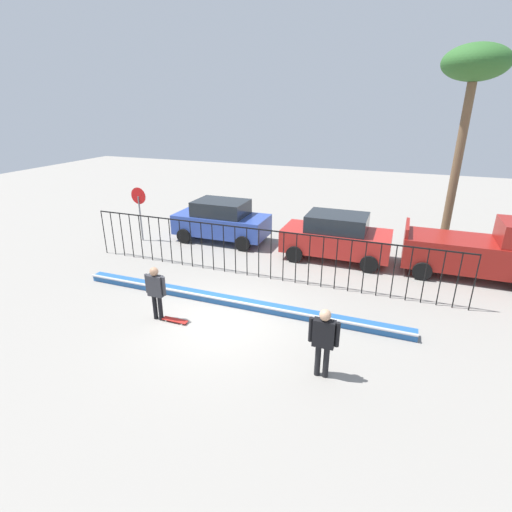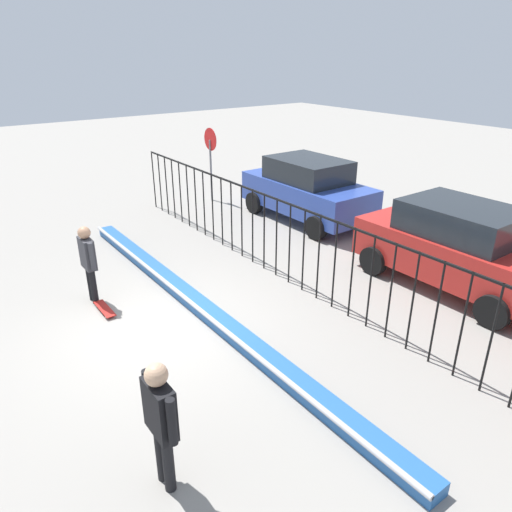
# 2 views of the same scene
# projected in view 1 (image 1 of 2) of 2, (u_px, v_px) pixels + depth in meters

# --- Properties ---
(ground_plane) EXTENTS (60.00, 60.00, 0.00)m
(ground_plane) POSITION_uv_depth(u_px,v_px,m) (219.00, 321.00, 11.55)
(ground_plane) COLOR gray
(bowl_coping_ledge) EXTENTS (11.00, 0.40, 0.27)m
(bowl_coping_ledge) POSITION_uv_depth(u_px,v_px,m) (234.00, 301.00, 12.41)
(bowl_coping_ledge) COLOR #235699
(bowl_coping_ledge) RESTS_ON ground
(perimeter_fence) EXTENTS (14.04, 0.04, 1.88)m
(perimeter_fence) POSITION_uv_depth(u_px,v_px,m) (259.00, 248.00, 14.03)
(perimeter_fence) COLOR black
(perimeter_fence) RESTS_ON ground
(skateboarder) EXTENTS (0.68, 0.25, 1.68)m
(skateboarder) POSITION_uv_depth(u_px,v_px,m) (156.00, 289.00, 11.27)
(skateboarder) COLOR black
(skateboarder) RESTS_ON ground
(skateboard) EXTENTS (0.80, 0.20, 0.07)m
(skateboard) POSITION_uv_depth(u_px,v_px,m) (175.00, 320.00, 11.45)
(skateboard) COLOR #A51E19
(skateboard) RESTS_ON ground
(camera_operator) EXTENTS (0.72, 0.27, 1.77)m
(camera_operator) POSITION_uv_depth(u_px,v_px,m) (324.00, 337.00, 8.84)
(camera_operator) COLOR black
(camera_operator) RESTS_ON ground
(parked_car_blue) EXTENTS (4.30, 2.12, 1.90)m
(parked_car_blue) POSITION_uv_depth(u_px,v_px,m) (221.00, 220.00, 17.95)
(parked_car_blue) COLOR #2D479E
(parked_car_blue) RESTS_ON ground
(parked_car_red) EXTENTS (4.30, 2.12, 1.90)m
(parked_car_red) POSITION_uv_depth(u_px,v_px,m) (336.00, 236.00, 15.79)
(parked_car_red) COLOR #B2231E
(parked_car_red) RESTS_ON ground
(pickup_truck) EXTENTS (4.70, 2.12, 2.24)m
(pickup_truck) POSITION_uv_depth(u_px,v_px,m) (479.00, 251.00, 14.08)
(pickup_truck) COLOR maroon
(pickup_truck) RESTS_ON ground
(stop_sign) EXTENTS (0.76, 0.07, 2.50)m
(stop_sign) POSITION_uv_depth(u_px,v_px,m) (139.00, 207.00, 17.74)
(stop_sign) COLOR slate
(stop_sign) RESTS_ON ground
(palm_tree_tall) EXTENTS (2.55, 2.55, 8.20)m
(palm_tree_tall) POSITION_uv_depth(u_px,v_px,m) (474.00, 73.00, 15.20)
(palm_tree_tall) COLOR brown
(palm_tree_tall) RESTS_ON ground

